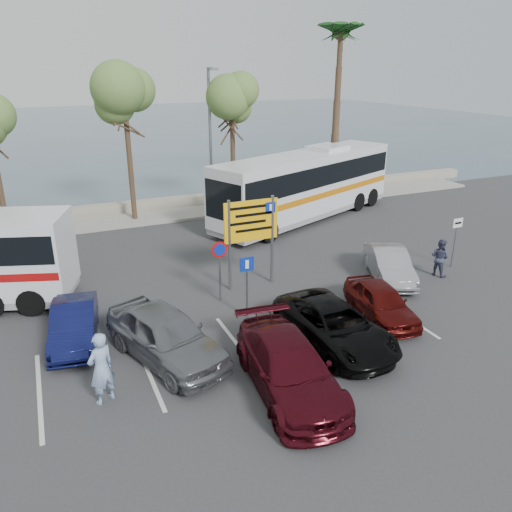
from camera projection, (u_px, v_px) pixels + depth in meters
name	position (u px, v px, depth m)	size (l,w,h in m)	color
ground	(262.00, 326.00, 16.84)	(120.00, 120.00, 0.00)	#333336
kerb_strip	(161.00, 217.00, 28.76)	(44.00, 2.40, 0.15)	gray
seawall	(153.00, 205.00, 30.39)	(48.00, 0.80, 0.60)	gray
sea	(80.00, 130.00, 68.07)	(140.00, 140.00, 0.00)	#394E5C
tree_mid	(124.00, 98.00, 25.84)	(3.20, 3.20, 8.00)	#382619
tree_right	(232.00, 104.00, 28.29)	(3.20, 3.20, 7.40)	#382619
palm_tree	(341.00, 36.00, 29.61)	(4.80, 4.80, 11.20)	#382619
street_lamp_right	(211.00, 135.00, 27.87)	(0.45, 1.15, 8.01)	slate
direction_sign	(251.00, 228.00, 19.08)	(2.20, 0.12, 3.60)	slate
sign_no_stop	(220.00, 262.00, 18.08)	(0.60, 0.08, 2.35)	slate
sign_parking	(247.00, 279.00, 16.91)	(0.50, 0.07, 2.25)	slate
sign_taxi	(456.00, 236.00, 21.31)	(0.50, 0.07, 2.20)	slate
lane_markings	(242.00, 347.00, 15.55)	(12.02, 4.20, 0.01)	silver
coach_bus_right	(306.00, 187.00, 27.98)	(12.76, 7.39, 3.96)	silver
car_silver_a	(166.00, 335.00, 14.70)	(1.86, 4.63, 1.58)	slate
car_blue	(74.00, 324.00, 15.70)	(1.31, 3.75, 1.23)	#0E1345
car_maroon	(289.00, 367.00, 13.29)	(1.99, 4.88, 1.42)	#430B14
car_red	(381.00, 302.00, 17.17)	(1.46, 3.62, 1.23)	#4E0C0B
suv_black	(335.00, 325.00, 15.54)	(2.16, 4.69, 1.30)	black
car_silver_b	(389.00, 265.00, 20.31)	(1.36, 3.91, 1.29)	#939398
pedestrian_near	(101.00, 368.00, 12.72)	(0.73, 0.48, 2.01)	#8EA6CE
pedestrian_far	(440.00, 258.00, 20.65)	(0.77, 0.60, 1.58)	#363951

